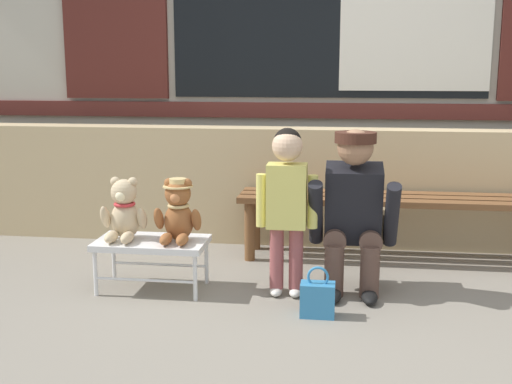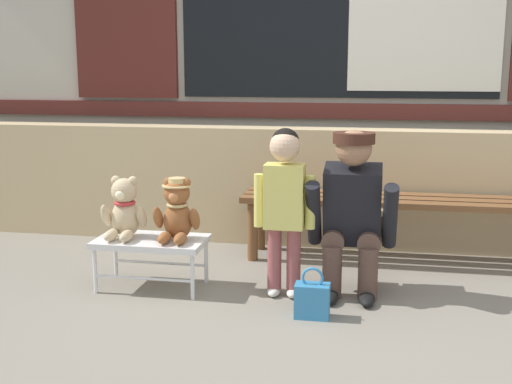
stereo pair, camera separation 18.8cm
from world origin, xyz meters
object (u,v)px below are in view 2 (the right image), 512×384
object	(u,v)px
adult_crouching	(354,212)
handbag_on_ground	(312,300)
child_standing	(285,194)
teddy_bear_with_hat	(177,211)
wooden_bench_long	(401,207)
small_display_bench	(151,244)
teddy_bear_plain	(124,210)

from	to	relation	value
adult_crouching	handbag_on_ground	distance (m)	0.59
child_standing	handbag_on_ground	world-z (taller)	child_standing
teddy_bear_with_hat	child_standing	xyz separation A→B (m)	(0.62, 0.01, 0.12)
wooden_bench_long	child_standing	bearing A→B (deg)	-130.33
wooden_bench_long	teddy_bear_with_hat	size ratio (longest dim) A/B	5.78
handbag_on_ground	small_display_bench	bearing A→B (deg)	163.47
small_display_bench	teddy_bear_plain	world-z (taller)	teddy_bear_plain
teddy_bear_with_hat	teddy_bear_plain	bearing A→B (deg)	-179.87
teddy_bear_plain	handbag_on_ground	size ratio (longest dim) A/B	1.34
adult_crouching	small_display_bench	bearing A→B (deg)	-174.28
handbag_on_ground	wooden_bench_long	bearing A→B (deg)	66.44
small_display_bench	teddy_bear_plain	size ratio (longest dim) A/B	1.76
small_display_bench	teddy_bear_with_hat	xyz separation A→B (m)	(0.16, 0.00, 0.21)
wooden_bench_long	handbag_on_ground	size ratio (longest dim) A/B	7.72
teddy_bear_with_hat	wooden_bench_long	bearing A→B (deg)	31.58
teddy_bear_plain	child_standing	distance (m)	0.95
wooden_bench_long	teddy_bear_plain	distance (m)	1.80
teddy_bear_plain	teddy_bear_with_hat	size ratio (longest dim) A/B	1.00
teddy_bear_with_hat	handbag_on_ground	bearing A→B (deg)	-19.68
teddy_bear_plain	adult_crouching	xyz separation A→B (m)	(1.32, 0.12, 0.02)
child_standing	handbag_on_ground	size ratio (longest dim) A/B	3.52
wooden_bench_long	adult_crouching	world-z (taller)	adult_crouching
wooden_bench_long	small_display_bench	size ratio (longest dim) A/B	3.28
adult_crouching	teddy_bear_with_hat	bearing A→B (deg)	-173.50
teddy_bear_plain	child_standing	bearing A→B (deg)	0.60
teddy_bear_plain	small_display_bench	bearing A→B (deg)	-0.51
teddy_bear_plain	teddy_bear_with_hat	distance (m)	0.32
teddy_bear_with_hat	adult_crouching	world-z (taller)	adult_crouching
teddy_bear_with_hat	child_standing	size ratio (longest dim) A/B	0.38
wooden_bench_long	teddy_bear_with_hat	distance (m)	1.52
adult_crouching	handbag_on_ground	xyz separation A→B (m)	(-0.19, -0.41, -0.38)
teddy_bear_plain	adult_crouching	bearing A→B (deg)	4.97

